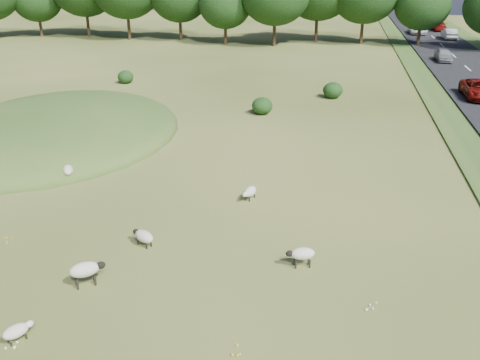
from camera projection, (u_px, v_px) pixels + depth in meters
name	position (u px, v px, depth m)	size (l,w,h in m)	color
ground	(251.00, 112.00, 41.44)	(160.00, 160.00, 0.00)	#384917
mound	(57.00, 135.00, 36.12)	(16.00, 20.00, 4.00)	#33561E
shrubs	(247.00, 91.00, 45.12)	(21.00, 9.94, 1.36)	black
sheep_0	(17.00, 331.00, 16.63)	(0.84, 1.01, 0.58)	#BCB59C
sheep_1	(250.00, 192.00, 26.34)	(0.78, 1.17, 0.65)	#BCB59C
sheep_2	(144.00, 236.00, 22.13)	(1.19, 0.94, 0.68)	#BCB59C
sheep_3	(68.00, 170.00, 28.49)	(0.90, 1.25, 0.87)	#BCB59C
sheep_5	(85.00, 270.00, 19.33)	(1.32, 1.08, 0.95)	#BCB59C
sheep_6	(302.00, 254.00, 20.53)	(1.19, 0.74, 0.83)	#BCB59C
car_0	(417.00, 29.00, 80.80)	(2.36, 5.13, 1.42)	white
car_3	(479.00, 89.00, 44.19)	(2.41, 5.22, 1.45)	maroon
car_4	(444.00, 55.00, 59.85)	(1.61, 4.00, 1.36)	#95989C
car_5	(438.00, 26.00, 84.62)	(1.99, 4.88, 1.42)	maroon
car_6	(450.00, 34.00, 75.81)	(1.56, 4.48, 1.48)	silver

